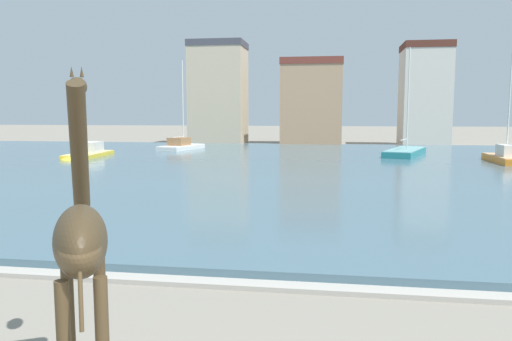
# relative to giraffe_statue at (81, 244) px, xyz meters

# --- Properties ---
(harbor_water) EXTENTS (84.65, 48.38, 0.32)m
(harbor_water) POSITION_rel_giraffe_statue_xyz_m (1.37, 29.68, -2.21)
(harbor_water) COLOR #476675
(harbor_water) RESTS_ON ground
(quay_edge_coping) EXTENTS (84.65, 0.50, 0.12)m
(quay_edge_coping) POSITION_rel_giraffe_statue_xyz_m (1.37, 5.23, -2.31)
(quay_edge_coping) COLOR #ADA89E
(quay_edge_coping) RESTS_ON ground
(giraffe_statue) EXTENTS (1.58, 2.50, 4.64)m
(giraffe_statue) POSITION_rel_giraffe_statue_xyz_m (0.00, 0.00, 0.00)
(giraffe_statue) COLOR #42331E
(giraffe_statue) RESTS_ON ground
(sailboat_white) EXTENTS (3.73, 6.94, 9.19)m
(sailboat_white) POSITION_rel_giraffe_statue_xyz_m (-11.96, 43.18, -1.84)
(sailboat_white) COLOR white
(sailboat_white) RESTS_ON ground
(sailboat_orange) EXTENTS (2.23, 6.58, 8.36)m
(sailboat_orange) POSITION_rel_giraffe_statue_xyz_m (15.99, 33.86, -1.80)
(sailboat_orange) COLOR orange
(sailboat_orange) RESTS_ON ground
(sailboat_yellow) EXTENTS (2.57, 7.39, 6.28)m
(sailboat_yellow) POSITION_rel_giraffe_statue_xyz_m (-17.20, 32.96, -1.87)
(sailboat_yellow) COLOR gold
(sailboat_yellow) RESTS_ON ground
(sailboat_teal) EXTENTS (5.01, 9.49, 9.59)m
(sailboat_teal) POSITION_rel_giraffe_statue_xyz_m (9.61, 39.62, -1.91)
(sailboat_teal) COLOR teal
(sailboat_teal) RESTS_ON ground
(townhouse_tall_gabled) EXTENTS (6.83, 5.75, 12.83)m
(townhouse_tall_gabled) POSITION_rel_giraffe_statue_xyz_m (-11.24, 56.12, 4.06)
(townhouse_tall_gabled) COLOR #C6B293
(townhouse_tall_gabled) RESTS_ON ground
(townhouse_wide_warehouse) EXTENTS (7.37, 8.12, 10.44)m
(townhouse_wide_warehouse) POSITION_rel_giraffe_statue_xyz_m (0.52, 56.63, 2.87)
(townhouse_wide_warehouse) COLOR tan
(townhouse_wide_warehouse) RESTS_ON ground
(townhouse_end_terrace) EXTENTS (5.53, 5.92, 12.18)m
(townhouse_end_terrace) POSITION_rel_giraffe_statue_xyz_m (13.89, 56.65, 3.74)
(townhouse_end_terrace) COLOR beige
(townhouse_end_terrace) RESTS_ON ground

